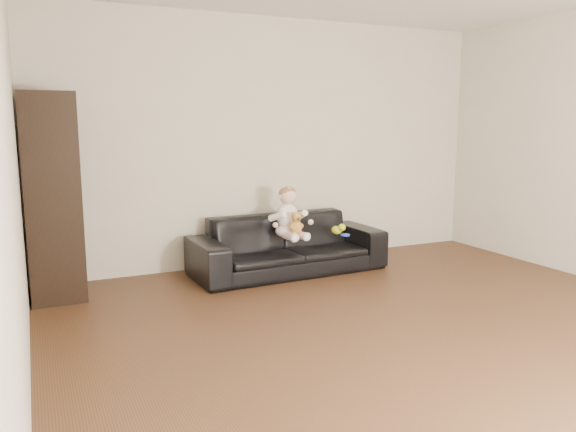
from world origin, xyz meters
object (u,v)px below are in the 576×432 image
sofa (288,244)px  toy_blue_disc (345,235)px  toy_green (337,230)px  teddy_bear (296,224)px  cabinet (52,197)px  toy_rattle (340,230)px  baby (289,216)px

sofa → toy_blue_disc: size_ratio=20.20×
sofa → toy_green: size_ratio=15.75×
teddy_bear → sofa: bearing=65.5°
toy_green → cabinet: bearing=174.8°
toy_rattle → toy_blue_disc: bearing=-99.4°
cabinet → toy_blue_disc: 2.78m
toy_rattle → toy_blue_disc: 0.16m
teddy_bear → toy_rattle: teddy_bear is taller
sofa → toy_rattle: bearing=-11.2°
toy_blue_disc → sofa: bearing=155.4°
toy_blue_disc → teddy_bear: bearing=-177.8°
toy_blue_disc → toy_green: bearing=114.6°
cabinet → toy_rattle: size_ratio=28.98×
cabinet → teddy_bear: cabinet is taller
sofa → teddy_bear: bearing=-99.4°
baby → toy_blue_disc: bearing=-26.4°
toy_green → toy_rattle: toy_green is taller
sofa → toy_green: 0.52m
sofa → teddy_bear: size_ratio=8.83×
cabinet → toy_rattle: cabinet is taller
baby → toy_rattle: baby is taller
toy_rattle → cabinet: bearing=176.1°
teddy_bear → toy_rattle: size_ratio=3.65×
sofa → cabinet: cabinet is taller
toy_green → toy_rattle: 0.09m
baby → toy_green: 0.56m
teddy_bear → toy_rattle: (0.59, 0.18, -0.14)m
baby → toy_rattle: 0.63m
toy_rattle → toy_blue_disc: (-0.03, -0.16, -0.02)m
sofa → baby: baby is taller
baby → teddy_bear: bearing=-99.6°
cabinet → baby: 2.17m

